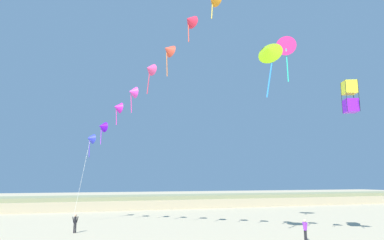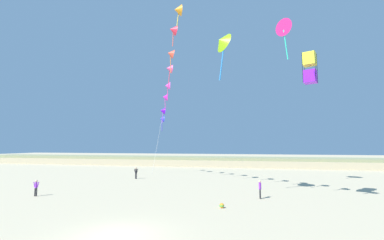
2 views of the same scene
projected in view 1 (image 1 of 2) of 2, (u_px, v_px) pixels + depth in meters
dune_ridge at (133, 202)px, 54.93m from camera, size 120.00×8.84×1.99m
person_near_right at (305, 229)px, 25.41m from camera, size 0.22×0.56×1.60m
person_mid_center at (75, 222)px, 29.48m from camera, size 0.54×0.27×1.57m
kite_banner_string at (189, 24)px, 27.11m from camera, size 15.17×32.08×25.10m
large_kite_low_lead at (350, 97)px, 27.60m from camera, size 1.30×1.30×2.58m
large_kite_mid_trail at (286, 47)px, 35.22m from camera, size 2.04×1.83×4.69m
large_kite_high_solo at (269, 51)px, 25.74m from camera, size 2.18×2.25×4.60m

